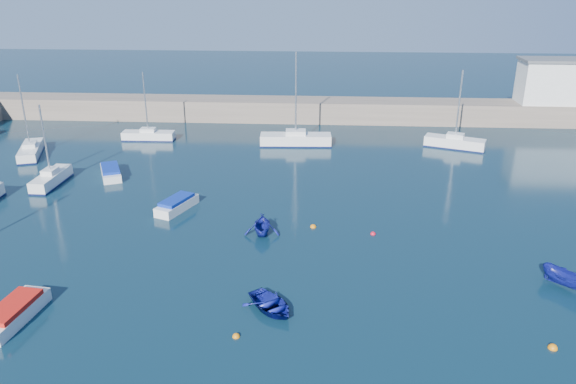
# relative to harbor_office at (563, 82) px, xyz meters

# --- Properties ---
(ground) EXTENTS (220.00, 220.00, 0.00)m
(ground) POSITION_rel_harbor_office_xyz_m (-30.00, -46.00, -5.10)
(ground) COLOR #0B2432
(ground) RESTS_ON ground
(back_wall) EXTENTS (96.00, 4.50, 2.60)m
(back_wall) POSITION_rel_harbor_office_xyz_m (-30.00, 0.00, -3.80)
(back_wall) COLOR #706255
(back_wall) RESTS_ON ground
(harbor_office) EXTENTS (10.00, 4.00, 5.00)m
(harbor_office) POSITION_rel_harbor_office_xyz_m (0.00, 0.00, 0.00)
(harbor_office) COLOR silver
(harbor_office) RESTS_ON back_wall
(sailboat_3) EXTENTS (1.63, 5.35, 7.16)m
(sailboat_3) POSITION_rel_harbor_office_xyz_m (-52.42, -24.31, -4.51)
(sailboat_3) COLOR silver
(sailboat_3) RESTS_ON ground
(sailboat_4) EXTENTS (3.70, 6.52, 8.22)m
(sailboat_4) POSITION_rel_harbor_office_xyz_m (-58.32, -16.27, -4.56)
(sailboat_4) COLOR silver
(sailboat_4) RESTS_ON ground
(sailboat_5) EXTENTS (5.72, 1.69, 7.53)m
(sailboat_5) POSITION_rel_harbor_office_xyz_m (-47.96, -10.04, -4.56)
(sailboat_5) COLOR silver
(sailboat_5) RESTS_ON ground
(sailboat_6) EXTENTS (7.68, 2.49, 9.92)m
(sailboat_6) POSITION_rel_harbor_office_xyz_m (-31.53, -10.93, -4.44)
(sailboat_6) COLOR silver
(sailboat_6) RESTS_ON ground
(sailboat_7) EXTENTS (6.39, 3.86, 8.23)m
(sailboat_7) POSITION_rel_harbor_office_xyz_m (-14.61, -10.96, -4.47)
(sailboat_7) COLOR silver
(sailboat_7) RESTS_ON ground
(motorboat_0) EXTENTS (2.13, 4.71, 1.02)m
(motorboat_0) POSITION_rel_harbor_office_xyz_m (-45.10, -44.49, -4.62)
(motorboat_0) COLOR silver
(motorboat_0) RESTS_ON ground
(motorboat_1) EXTENTS (2.85, 4.31, 1.00)m
(motorboat_1) POSITION_rel_harbor_office_xyz_m (-40.01, -29.12, -4.63)
(motorboat_1) COLOR silver
(motorboat_1) RESTS_ON ground
(motorboat_2) EXTENTS (3.25, 4.70, 0.92)m
(motorboat_2) POSITION_rel_harbor_office_xyz_m (-47.99, -21.84, -4.67)
(motorboat_2) COLOR silver
(motorboat_2) RESTS_ON ground
(dinghy_center) EXTENTS (3.98, 4.11, 0.69)m
(dinghy_center) POSITION_rel_harbor_office_xyz_m (-31.34, -42.68, -4.75)
(dinghy_center) COLOR navy
(dinghy_center) RESTS_ON ground
(dinghy_left) EXTENTS (2.72, 3.09, 1.54)m
(dinghy_left) POSITION_rel_harbor_office_xyz_m (-32.83, -33.13, -4.33)
(dinghy_left) COLOR navy
(dinghy_left) RESTS_ON ground
(dinghy_right) EXTENTS (2.87, 2.99, 1.16)m
(dinghy_right) POSITION_rel_harbor_office_xyz_m (-14.00, -39.19, -4.52)
(dinghy_right) COLOR navy
(dinghy_right) RESTS_ON ground
(buoy_0) EXTENTS (0.40, 0.40, 0.40)m
(buoy_0) POSITION_rel_harbor_office_xyz_m (-32.91, -45.23, -5.10)
(buoy_0) COLOR orange
(buoy_0) RESTS_ON ground
(buoy_1) EXTENTS (0.39, 0.39, 0.39)m
(buoy_1) POSITION_rel_harbor_office_xyz_m (-24.89, -32.61, -5.10)
(buoy_1) COLOR red
(buoy_1) RESTS_ON ground
(buoy_2) EXTENTS (0.49, 0.49, 0.49)m
(buoy_2) POSITION_rel_harbor_office_xyz_m (-16.92, -45.19, -5.10)
(buoy_2) COLOR orange
(buoy_2) RESTS_ON ground
(buoy_3) EXTENTS (0.46, 0.46, 0.46)m
(buoy_3) POSITION_rel_harbor_office_xyz_m (-29.20, -31.69, -5.10)
(buoy_3) COLOR orange
(buoy_3) RESTS_ON ground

